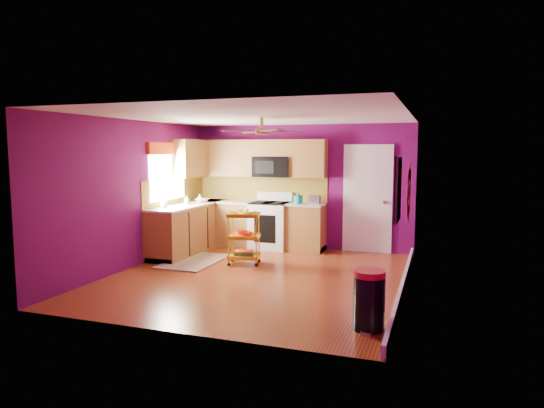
% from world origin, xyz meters
% --- Properties ---
extents(ground, '(5.00, 5.00, 0.00)m').
position_xyz_m(ground, '(0.00, 0.00, 0.00)').
color(ground, maroon).
rests_on(ground, ground).
extents(room_envelope, '(4.54, 5.04, 2.52)m').
position_xyz_m(room_envelope, '(0.03, 0.00, 1.63)').
color(room_envelope, '#5D0A52').
rests_on(room_envelope, ground).
extents(lower_cabinets, '(2.81, 2.31, 0.94)m').
position_xyz_m(lower_cabinets, '(-1.35, 1.82, 0.43)').
color(lower_cabinets, brown).
rests_on(lower_cabinets, ground).
extents(electric_range, '(0.76, 0.66, 1.13)m').
position_xyz_m(electric_range, '(-0.55, 2.17, 0.48)').
color(electric_range, white).
rests_on(electric_range, ground).
extents(upper_cabinetry, '(2.80, 2.30, 1.26)m').
position_xyz_m(upper_cabinetry, '(-1.24, 2.17, 1.80)').
color(upper_cabinetry, brown).
rests_on(upper_cabinetry, ground).
extents(left_window, '(0.08, 1.35, 1.08)m').
position_xyz_m(left_window, '(-2.22, 1.05, 1.74)').
color(left_window, white).
rests_on(left_window, ground).
extents(panel_door, '(0.95, 0.11, 2.15)m').
position_xyz_m(panel_door, '(1.35, 2.47, 1.02)').
color(panel_door, white).
rests_on(panel_door, ground).
extents(right_wall_art, '(0.04, 2.74, 1.04)m').
position_xyz_m(right_wall_art, '(2.23, -0.34, 1.44)').
color(right_wall_art, black).
rests_on(right_wall_art, ground).
extents(ceiling_fan, '(1.01, 1.01, 0.26)m').
position_xyz_m(ceiling_fan, '(0.00, 0.20, 2.29)').
color(ceiling_fan, '#BF8C3F').
rests_on(ceiling_fan, ground).
extents(shag_rug, '(0.87, 1.41, 0.02)m').
position_xyz_m(shag_rug, '(-1.44, 0.58, 0.01)').
color(shag_rug, '#321B10').
rests_on(shag_rug, ground).
extents(rolling_cart, '(0.61, 0.50, 0.98)m').
position_xyz_m(rolling_cart, '(-0.52, 0.73, 0.50)').
color(rolling_cart, gold).
rests_on(rolling_cart, ground).
extents(trash_can, '(0.37, 0.39, 0.67)m').
position_xyz_m(trash_can, '(1.97, -1.70, 0.34)').
color(trash_can, black).
rests_on(trash_can, ground).
extents(teal_kettle, '(0.18, 0.18, 0.21)m').
position_xyz_m(teal_kettle, '(0.04, 2.15, 1.02)').
color(teal_kettle, '#128D87').
rests_on(teal_kettle, lower_cabinets).
extents(toaster, '(0.22, 0.15, 0.18)m').
position_xyz_m(toaster, '(0.36, 2.19, 1.03)').
color(toaster, beige).
rests_on(toaster, lower_cabinets).
extents(soap_bottle_a, '(0.08, 0.08, 0.17)m').
position_xyz_m(soap_bottle_a, '(-1.99, 1.35, 1.03)').
color(soap_bottle_a, '#EA3F72').
rests_on(soap_bottle_a, lower_cabinets).
extents(soap_bottle_b, '(0.13, 0.13, 0.17)m').
position_xyz_m(soap_bottle_b, '(-1.88, 1.69, 1.03)').
color(soap_bottle_b, white).
rests_on(soap_bottle_b, lower_cabinets).
extents(counter_dish, '(0.28, 0.28, 0.07)m').
position_xyz_m(counter_dish, '(-1.89, 1.80, 0.97)').
color(counter_dish, white).
rests_on(counter_dish, lower_cabinets).
extents(counter_cup, '(0.14, 0.14, 0.11)m').
position_xyz_m(counter_cup, '(-2.08, 0.67, 0.99)').
color(counter_cup, white).
rests_on(counter_cup, lower_cabinets).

